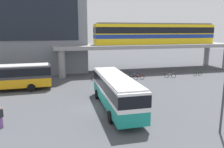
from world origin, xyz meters
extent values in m
plane|color=#47494F|center=(0.00, 10.00, 0.00)|extent=(120.00, 120.00, 0.00)
cube|color=gray|center=(12.55, 17.84, 4.64)|extent=(33.43, 7.33, 0.60)
cylinder|color=gray|center=(-2.96, 14.98, 2.17)|extent=(1.10, 1.10, 4.34)
cylinder|color=gray|center=(-2.96, 20.71, 2.17)|extent=(1.10, 1.10, 4.34)
cylinder|color=gray|center=(28.07, 20.71, 2.17)|extent=(1.10, 1.10, 4.34)
cube|color=yellow|center=(14.40, 17.84, 6.74)|extent=(22.98, 2.90, 3.60)
cube|color=navy|center=(14.40, 17.84, 6.38)|extent=(23.04, 2.96, 0.70)
cube|color=black|center=(14.40, 17.84, 7.46)|extent=(23.04, 2.96, 1.10)
cube|color=slate|center=(14.40, 17.84, 8.66)|extent=(22.06, 2.61, 0.24)
cube|color=teal|center=(1.70, -0.76, 1.05)|extent=(2.61, 11.02, 1.10)
cube|color=white|center=(1.70, -0.76, 2.35)|extent=(2.61, 11.02, 1.50)
cube|color=black|center=(1.70, -0.76, 2.43)|extent=(2.65, 11.06, 0.96)
cube|color=silver|center=(1.70, -0.76, 3.16)|extent=(2.48, 10.47, 0.12)
cylinder|color=black|center=(0.48, 2.77, 0.50)|extent=(0.29, 1.00, 1.00)
cylinder|color=black|center=(2.98, 2.75, 0.50)|extent=(0.29, 1.00, 1.00)
cylinder|color=black|center=(0.42, -3.83, 0.50)|extent=(0.29, 1.00, 1.00)
cylinder|color=black|center=(2.92, -3.85, 0.50)|extent=(0.29, 1.00, 1.00)
cube|color=orange|center=(-10.00, 8.67, 1.05)|extent=(11.06, 2.77, 1.10)
cube|color=#333338|center=(-10.00, 8.67, 2.35)|extent=(11.06, 2.77, 1.50)
cube|color=black|center=(-10.00, 8.67, 2.43)|extent=(11.10, 2.81, 0.96)
cube|color=silver|center=(-10.00, 8.67, 3.16)|extent=(10.50, 2.63, 0.12)
cylinder|color=black|center=(-6.89, 7.49, 0.50)|extent=(1.01, 0.30, 1.00)
cylinder|color=black|center=(-6.95, 9.99, 0.50)|extent=(1.01, 0.30, 1.00)
torus|color=black|center=(2.57, 11.55, 0.34)|extent=(0.74, 0.15, 0.74)
torus|color=black|center=(1.52, 11.42, 0.34)|extent=(0.74, 0.15, 0.74)
cylinder|color=orange|center=(2.04, 11.49, 0.62)|extent=(1.05, 0.18, 0.05)
cylinder|color=orange|center=(1.52, 11.42, 0.64)|extent=(0.04, 0.04, 0.55)
cylinder|color=orange|center=(2.57, 11.55, 0.69)|extent=(0.04, 0.04, 0.65)
torus|color=black|center=(8.95, 12.30, 0.34)|extent=(0.73, 0.26, 0.74)
torus|color=black|center=(7.94, 12.59, 0.34)|extent=(0.73, 0.26, 0.74)
cylinder|color=#1E3FA5|center=(8.45, 12.44, 0.62)|extent=(1.02, 0.34, 0.05)
cylinder|color=#1E3FA5|center=(7.94, 12.59, 0.64)|extent=(0.04, 0.04, 0.55)
cylinder|color=#1E3FA5|center=(8.95, 12.30, 0.69)|extent=(0.04, 0.04, 0.65)
torus|color=black|center=(19.61, 11.06, 0.34)|extent=(0.74, 0.21, 0.74)
torus|color=black|center=(18.59, 10.85, 0.34)|extent=(0.74, 0.21, 0.74)
cylinder|color=#1E7F33|center=(19.10, 10.95, 0.62)|extent=(1.04, 0.26, 0.05)
cylinder|color=#1E7F33|center=(18.59, 10.85, 0.64)|extent=(0.04, 0.04, 0.55)
cylinder|color=#1E7F33|center=(19.61, 11.06, 0.69)|extent=(0.04, 0.04, 0.65)
torus|color=black|center=(14.28, 10.37, 0.34)|extent=(0.70, 0.37, 0.74)
torus|color=black|center=(13.33, 10.82, 0.34)|extent=(0.70, 0.37, 0.74)
cylinder|color=silver|center=(13.80, 10.60, 0.62)|extent=(0.97, 0.49, 0.05)
cylinder|color=silver|center=(13.33, 10.82, 0.64)|extent=(0.04, 0.04, 0.55)
cylinder|color=silver|center=(14.28, 10.37, 0.69)|extent=(0.04, 0.04, 0.65)
torus|color=black|center=(5.52, 13.41, 0.34)|extent=(0.74, 0.09, 0.74)
torus|color=black|center=(4.47, 13.45, 0.34)|extent=(0.74, 0.09, 0.74)
cylinder|color=#996626|center=(4.99, 13.43, 0.62)|extent=(1.05, 0.09, 0.05)
cylinder|color=#996626|center=(4.47, 13.45, 0.64)|extent=(0.04, 0.04, 0.55)
cylinder|color=#996626|center=(5.52, 13.41, 0.69)|extent=(0.04, 0.04, 0.65)
torus|color=black|center=(8.99, 10.53, 0.34)|extent=(0.74, 0.09, 0.74)
torus|color=black|center=(7.94, 10.49, 0.34)|extent=(0.74, 0.09, 0.74)
cylinder|color=#B21E1E|center=(8.46, 10.51, 0.62)|extent=(1.05, 0.09, 0.05)
cylinder|color=#B21E1E|center=(7.94, 10.49, 0.64)|extent=(0.04, 0.04, 0.55)
cylinder|color=#B21E1E|center=(8.99, 10.53, 0.69)|extent=(0.04, 0.04, 0.65)
cylinder|color=#724C8C|center=(-8.07, -2.72, 0.42)|extent=(0.32, 0.32, 0.84)
cube|color=#26262D|center=(-8.07, -2.72, 1.18)|extent=(0.44, 0.48, 0.67)
cylinder|color=#3F3F44|center=(7.92, -7.57, 3.08)|extent=(0.16, 0.16, 6.17)
camera|label=1|loc=(-3.54, -20.17, 7.50)|focal=34.90mm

